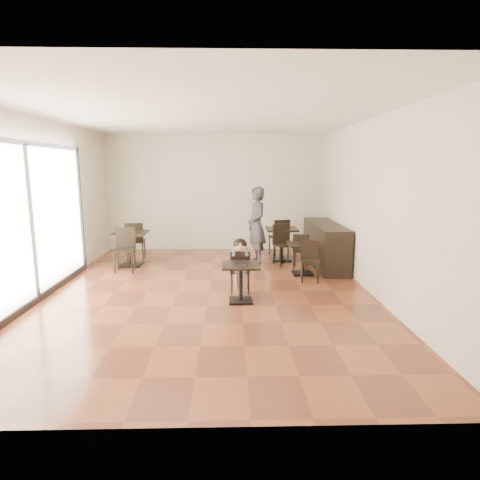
{
  "coord_description": "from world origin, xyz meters",
  "views": [
    {
      "loc": [
        0.4,
        -7.26,
        2.31
      ],
      "look_at": [
        0.58,
        -0.07,
        1.0
      ],
      "focal_mm": 30.0,
      "sensor_mm": 36.0,
      "label": 1
    }
  ],
  "objects_px": {
    "child_table": "(241,283)",
    "chair_back_b": "(284,245)",
    "adult_patron": "(256,225)",
    "chair_left_b": "(124,250)",
    "cafe_table_mid": "(303,259)",
    "chair_left_a": "(136,241)",
    "child": "(240,266)",
    "chair_mid_a": "(301,251)",
    "chair_mid_b": "(310,262)",
    "cafe_table_left": "(131,249)",
    "child_chair": "(240,271)",
    "chair_back_a": "(279,237)",
    "cafe_table_back": "(281,244)"
  },
  "relations": [
    {
      "from": "child_table",
      "to": "chair_back_b",
      "type": "height_order",
      "value": "chair_back_b"
    },
    {
      "from": "adult_patron",
      "to": "chair_left_b",
      "type": "bearing_deg",
      "value": -92.33
    },
    {
      "from": "child_table",
      "to": "cafe_table_mid",
      "type": "bearing_deg",
      "value": 52.02
    },
    {
      "from": "child_table",
      "to": "chair_left_a",
      "type": "bearing_deg",
      "value": 128.38
    },
    {
      "from": "child",
      "to": "chair_mid_a",
      "type": "bearing_deg",
      "value": 51.04
    },
    {
      "from": "adult_patron",
      "to": "chair_mid_b",
      "type": "height_order",
      "value": "adult_patron"
    },
    {
      "from": "cafe_table_mid",
      "to": "chair_left_b",
      "type": "relative_size",
      "value": 0.7
    },
    {
      "from": "chair_back_b",
      "to": "cafe_table_left",
      "type": "bearing_deg",
      "value": 162.8
    },
    {
      "from": "child",
      "to": "child_chair",
      "type": "bearing_deg",
      "value": 0.0
    },
    {
      "from": "cafe_table_mid",
      "to": "chair_back_a",
      "type": "height_order",
      "value": "chair_back_a"
    },
    {
      "from": "chair_left_b",
      "to": "chair_back_b",
      "type": "relative_size",
      "value": 1.0
    },
    {
      "from": "child_chair",
      "to": "chair_back_b",
      "type": "distance_m",
      "value": 2.34
    },
    {
      "from": "cafe_table_back",
      "to": "chair_mid_b",
      "type": "height_order",
      "value": "chair_mid_b"
    },
    {
      "from": "cafe_table_back",
      "to": "chair_mid_a",
      "type": "bearing_deg",
      "value": -67.28
    },
    {
      "from": "child_table",
      "to": "child_chair",
      "type": "bearing_deg",
      "value": 90.0
    },
    {
      "from": "chair_mid_b",
      "to": "chair_back_a",
      "type": "distance_m",
      "value": 2.49
    },
    {
      "from": "chair_back_b",
      "to": "child",
      "type": "bearing_deg",
      "value": -134.75
    },
    {
      "from": "adult_patron",
      "to": "chair_back_a",
      "type": "relative_size",
      "value": 1.9
    },
    {
      "from": "chair_left_b",
      "to": "cafe_table_back",
      "type": "bearing_deg",
      "value": 11.92
    },
    {
      "from": "child_chair",
      "to": "chair_back_a",
      "type": "bearing_deg",
      "value": -109.31
    },
    {
      "from": "cafe_table_left",
      "to": "chair_mid_b",
      "type": "xyz_separation_m",
      "value": [
        3.98,
        -1.41,
        0.01
      ]
    },
    {
      "from": "cafe_table_mid",
      "to": "chair_left_a",
      "type": "relative_size",
      "value": 0.7
    },
    {
      "from": "child",
      "to": "chair_left_b",
      "type": "bearing_deg",
      "value": 148.54
    },
    {
      "from": "child_chair",
      "to": "chair_mid_b",
      "type": "bearing_deg",
      "value": -154.52
    },
    {
      "from": "adult_patron",
      "to": "chair_back_b",
      "type": "bearing_deg",
      "value": 52.49
    },
    {
      "from": "adult_patron",
      "to": "cafe_table_left",
      "type": "bearing_deg",
      "value": -102.58
    },
    {
      "from": "chair_mid_a",
      "to": "chair_left_a",
      "type": "bearing_deg",
      "value": -4.19
    },
    {
      "from": "chair_back_a",
      "to": "chair_back_b",
      "type": "bearing_deg",
      "value": 73.53
    },
    {
      "from": "chair_left_b",
      "to": "chair_back_a",
      "type": "xyz_separation_m",
      "value": [
        3.64,
        1.6,
        -0.0
      ]
    },
    {
      "from": "cafe_table_mid",
      "to": "chair_mid_a",
      "type": "relative_size",
      "value": 0.83
    },
    {
      "from": "cafe_table_back",
      "to": "child",
      "type": "bearing_deg",
      "value": -112.99
    },
    {
      "from": "chair_back_a",
      "to": "chair_mid_b",
      "type": "bearing_deg",
      "value": 81.42
    },
    {
      "from": "child_chair",
      "to": "chair_mid_a",
      "type": "distance_m",
      "value": 2.3
    },
    {
      "from": "child",
      "to": "chair_back_a",
      "type": "bearing_deg",
      "value": 70.69
    },
    {
      "from": "chair_mid_b",
      "to": "chair_back_a",
      "type": "bearing_deg",
      "value": 105.91
    },
    {
      "from": "cafe_table_back",
      "to": "cafe_table_mid",
      "type": "bearing_deg",
      "value": -77.95
    },
    {
      "from": "chair_back_b",
      "to": "chair_mid_b",
      "type": "bearing_deg",
      "value": -92.43
    },
    {
      "from": "cafe_table_mid",
      "to": "chair_back_b",
      "type": "bearing_deg",
      "value": 109.67
    },
    {
      "from": "chair_mid_b",
      "to": "chair_left_a",
      "type": "bearing_deg",
      "value": 161.79
    },
    {
      "from": "cafe_table_back",
      "to": "chair_back_a",
      "type": "height_order",
      "value": "chair_back_a"
    },
    {
      "from": "chair_left_a",
      "to": "adult_patron",
      "type": "bearing_deg",
      "value": 169.18
    },
    {
      "from": "child_table",
      "to": "chair_mid_b",
      "type": "relative_size",
      "value": 0.82
    },
    {
      "from": "child_chair",
      "to": "chair_back_b",
      "type": "height_order",
      "value": "chair_back_b"
    },
    {
      "from": "child_table",
      "to": "chair_mid_a",
      "type": "distance_m",
      "value": 2.75
    },
    {
      "from": "chair_mid_b",
      "to": "cafe_table_back",
      "type": "bearing_deg",
      "value": 108.13
    },
    {
      "from": "cafe_table_mid",
      "to": "chair_left_a",
      "type": "bearing_deg",
      "value": 160.25
    },
    {
      "from": "cafe_table_left",
      "to": "adult_patron",
      "type": "bearing_deg",
      "value": 3.89
    },
    {
      "from": "chair_back_a",
      "to": "chair_back_b",
      "type": "relative_size",
      "value": 1.0
    },
    {
      "from": "child",
      "to": "adult_patron",
      "type": "height_order",
      "value": "adult_patron"
    },
    {
      "from": "child",
      "to": "chair_mid_b",
      "type": "height_order",
      "value": "child"
    }
  ]
}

